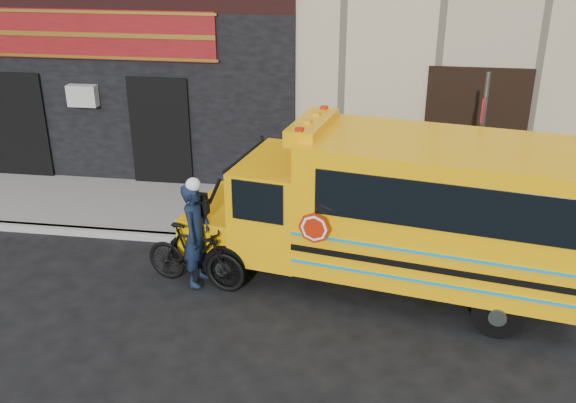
# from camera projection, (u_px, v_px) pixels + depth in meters

# --- Properties ---
(ground) EXTENTS (120.00, 120.00, 0.00)m
(ground) POSITION_uv_depth(u_px,v_px,m) (247.00, 321.00, 10.42)
(ground) COLOR black
(ground) RESTS_ON ground
(curb) EXTENTS (40.00, 0.20, 0.15)m
(curb) POSITION_uv_depth(u_px,v_px,m) (274.00, 245.00, 12.75)
(curb) COLOR #979691
(curb) RESTS_ON ground
(sidewalk) EXTENTS (40.00, 3.00, 0.15)m
(sidewalk) POSITION_uv_depth(u_px,v_px,m) (286.00, 214.00, 14.11)
(sidewalk) COLOR slate
(sidewalk) RESTS_ON ground
(school_bus) EXTENTS (7.17, 3.34, 2.92)m
(school_bus) POSITION_uv_depth(u_px,v_px,m) (400.00, 208.00, 10.87)
(school_bus) COLOR black
(school_bus) RESTS_ON ground
(sign_pole) EXTENTS (0.12, 0.30, 3.53)m
(sign_pole) POSITION_uv_depth(u_px,v_px,m) (478.00, 158.00, 11.98)
(sign_pole) COLOR #404843
(sign_pole) RESTS_ON ground
(bicycle) EXTENTS (2.00, 0.99, 1.16)m
(bicycle) POSITION_uv_depth(u_px,v_px,m) (195.00, 256.00, 11.26)
(bicycle) COLOR black
(bicycle) RESTS_ON ground
(cyclist) EXTENTS (0.53, 0.74, 1.89)m
(cyclist) POSITION_uv_depth(u_px,v_px,m) (196.00, 237.00, 11.13)
(cyclist) COLOR black
(cyclist) RESTS_ON ground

